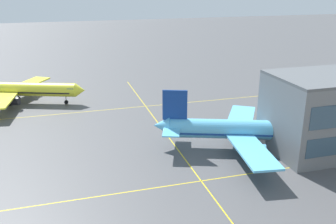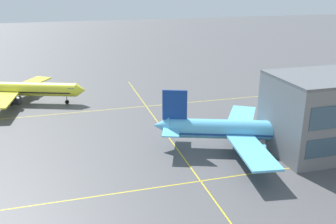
% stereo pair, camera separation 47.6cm
% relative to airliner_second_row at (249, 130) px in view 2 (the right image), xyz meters
% --- Properties ---
extents(airliner_second_row, '(35.49, 30.40, 11.38)m').
position_rel_airliner_second_row_xyz_m(airliner_second_row, '(0.00, 0.00, 0.00)').
color(airliner_second_row, '#5BB7E5').
rests_on(airliner_second_row, ground).
extents(airliner_third_row, '(34.00, 29.13, 10.91)m').
position_rel_airliner_second_row_xyz_m(airliner_third_row, '(-44.12, 42.45, -0.16)').
color(airliner_third_row, yellow).
rests_on(airliner_third_row, ground).
extents(taxiway_markings, '(125.33, 130.68, 0.01)m').
position_rel_airliner_second_row_xyz_m(taxiway_markings, '(-12.92, -9.05, -3.88)').
color(taxiway_markings, yellow).
rests_on(taxiway_markings, ground).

